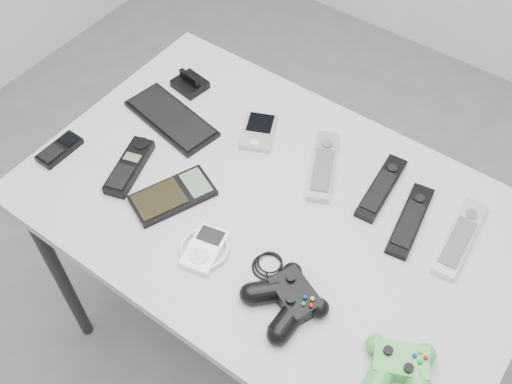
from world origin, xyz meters
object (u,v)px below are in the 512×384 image
Objects in this scene: desk at (275,222)px; remote_black_a at (382,187)px; remote_silver_a at (323,165)px; remote_silver_b at (460,238)px; mobile_phone at (59,149)px; remote_black_b at (410,220)px; cordless_handset at (129,166)px; pda at (258,131)px; mp3_player at (205,249)px; controller_green at (400,369)px; pda_keyboard at (171,118)px; controller_black at (288,298)px; calculator at (173,195)px.

remote_black_a is (0.17, 0.18, 0.08)m from desk.
remote_silver_a and remote_silver_b have the same top height.
remote_silver_b is 0.97m from mobile_phone.
remote_black_a is at bearing 169.69° from remote_silver_b.
cordless_handset is at bearing -166.28° from remote_black_b.
pda is 0.55m from remote_silver_b.
controller_green is at bearing -13.03° from mp3_player.
desk is 4.45× the size of pda_keyboard.
remote_black_b and mp3_player have the same top height.
pda is at bearing 124.08° from controller_green.
mp3_player is at bearing -31.63° from cordless_handset.
mobile_phone is 0.69m from controller_black.
controller_black reaches higher than remote_silver_b.
controller_green is (0.62, -0.07, 0.02)m from calculator.
remote_black_a is at bearing 22.06° from pda_keyboard.
remote_black_a is 0.49m from calculator.
controller_black is at bearing -93.93° from remote_silver_a.
controller_green is at bearing -88.73° from remote_silver_b.
remote_silver_a is 1.86× the size of mp3_player.
remote_silver_b reaches higher than mobile_phone.
remote_silver_b is at bearing -24.86° from remote_silver_a.
calculator is at bearing -18.74° from cordless_handset.
cordless_handset is 0.51m from controller_black.
pda_keyboard is at bearing 127.76° from mp3_player.
remote_silver_a is 0.65m from mobile_phone.
pda is at bearing 168.30° from remote_black_b.
remote_black_b is at bearing -27.27° from pda.
desk is at bearing 60.71° from mp3_player.
desk is at bearing 152.91° from controller_black.
pda and calculator have the same top height.
pda_keyboard is 1.69× the size of controller_green.
remote_black_a is 0.44m from controller_green.
desk is 7.52× the size of controller_green.
remote_silver_a is (0.19, -0.00, 0.00)m from pda.
calculator reaches higher than pda_keyboard.
pda_keyboard is 0.60m from controller_black.
pda_keyboard is 1.03× the size of controller_black.
pda_keyboard is 1.25× the size of remote_black_b.
calculator is 0.75× the size of controller_black.
calculator is 1.23× the size of controller_green.
remote_silver_b is 1.94× the size of mobile_phone.
pda_keyboard is 0.41m from remote_silver_a.
calculator is at bearing 141.95° from mp3_player.
controller_black is (0.13, -0.35, 0.01)m from remote_silver_a.
pda_keyboard is 1.17× the size of remote_silver_b.
remote_black_a is at bearing 27.91° from mobile_phone.
cordless_handset is at bearing -165.74° from controller_black.
desk is 0.56m from mobile_phone.
desk is 6.12× the size of calculator.
controller_black is at bearing -15.54° from pda_keyboard.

